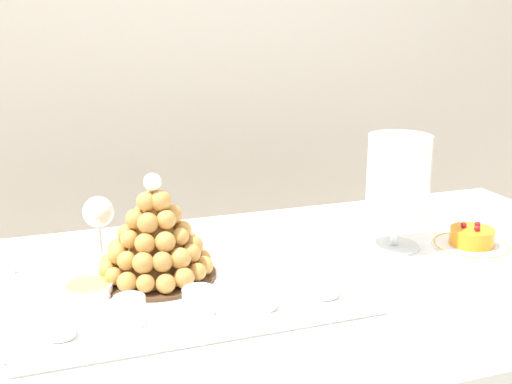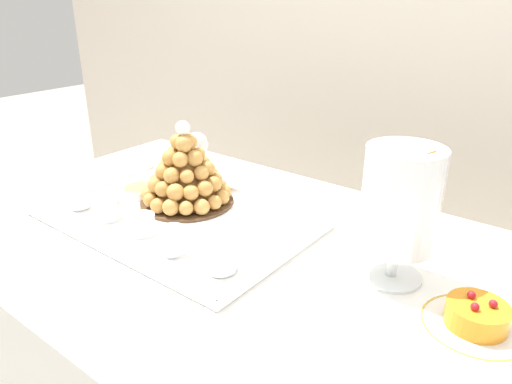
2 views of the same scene
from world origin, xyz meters
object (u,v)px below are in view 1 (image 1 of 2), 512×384
at_px(serving_tray, 186,291).
at_px(dessert_cup_mid_left, 130,312).
at_px(dessert_cup_right, 323,281).
at_px(creme_brulee_ramekin, 88,289).
at_px(macaron_goblet, 398,179).
at_px(dessert_cup_centre, 199,302).
at_px(croquembouche, 155,240).
at_px(fruit_tart_plate, 471,240).
at_px(dessert_cup_left, 61,325).
at_px(dessert_cup_mid_right, 263,293).
at_px(wine_glass, 98,214).

relative_size(serving_tray, dessert_cup_mid_left, 11.50).
height_order(dessert_cup_right, creme_brulee_ramekin, dessert_cup_right).
bearing_deg(creme_brulee_ramekin, macaron_goblet, 3.95).
bearing_deg(dessert_cup_centre, dessert_cup_mid_left, -179.29).
bearing_deg(croquembouche, fruit_tart_plate, -3.97).
xyz_separation_m(dessert_cup_mid_left, fruit_tart_plate, (0.82, 0.13, -0.01)).
distance_m(dessert_cup_left, dessert_cup_mid_right, 0.36).
height_order(dessert_cup_mid_left, dessert_cup_mid_right, dessert_cup_mid_right).
distance_m(croquembouche, dessert_cup_right, 0.35).
height_order(dessert_cup_right, fruit_tart_plate, dessert_cup_right).
relative_size(dessert_cup_left, dessert_cup_centre, 0.82).
xyz_separation_m(dessert_cup_mid_right, wine_glass, (-0.26, 0.34, 0.08)).
distance_m(dessert_cup_mid_left, macaron_goblet, 0.69).
relative_size(dessert_cup_mid_left, creme_brulee_ramekin, 0.60).
relative_size(croquembouche, fruit_tart_plate, 1.35).
bearing_deg(croquembouche, dessert_cup_centre, -76.60).
distance_m(croquembouche, macaron_goblet, 0.57).
bearing_deg(dessert_cup_centre, dessert_cup_right, -0.99).
xyz_separation_m(dessert_cup_centre, wine_glass, (-0.14, 0.32, 0.08)).
distance_m(dessert_cup_left, dessert_cup_right, 0.48).
bearing_deg(dessert_cup_right, dessert_cup_mid_left, 179.58).
bearing_deg(dessert_cup_mid_right, wine_glass, 127.33).
xyz_separation_m(dessert_cup_mid_left, macaron_goblet, (0.64, 0.19, 0.14)).
height_order(creme_brulee_ramekin, fruit_tart_plate, fruit_tart_plate).
height_order(serving_tray, dessert_cup_mid_left, dessert_cup_mid_left).
xyz_separation_m(dessert_cup_left, dessert_cup_mid_left, (0.12, 0.01, 0.00)).
bearing_deg(macaron_goblet, fruit_tart_plate, -18.60).
bearing_deg(serving_tray, dessert_cup_left, -155.34).
height_order(croquembouche, macaron_goblet, macaron_goblet).
bearing_deg(fruit_tart_plate, dessert_cup_mid_left, -170.67).
bearing_deg(serving_tray, dessert_cup_mid_right, -44.80).
distance_m(croquembouche, dessert_cup_mid_left, 0.21).
relative_size(croquembouche, dessert_cup_mid_right, 4.25).
distance_m(serving_tray, creme_brulee_ramekin, 0.19).
bearing_deg(dessert_cup_left, creme_brulee_ramekin, 69.57).
xyz_separation_m(croquembouche, dessert_cup_right, (0.29, -0.19, -0.05)).
height_order(dessert_cup_right, wine_glass, wine_glass).
bearing_deg(dessert_cup_centre, croquembouche, 103.40).
height_order(croquembouche, wine_glass, croquembouche).
height_order(dessert_cup_mid_right, macaron_goblet, macaron_goblet).
bearing_deg(dessert_cup_mid_right, dessert_cup_centre, 172.77).
xyz_separation_m(serving_tray, dessert_cup_mid_left, (-0.12, -0.10, 0.03)).
relative_size(serving_tray, creme_brulee_ramekin, 6.91).
relative_size(dessert_cup_mid_left, dessert_cup_right, 0.93).
bearing_deg(macaron_goblet, croquembouche, -179.25).
distance_m(creme_brulee_ramekin, wine_glass, 0.21).
bearing_deg(macaron_goblet, dessert_cup_mid_left, -163.33).
distance_m(dessert_cup_left, creme_brulee_ramekin, 0.16).
xyz_separation_m(dessert_cup_centre, fruit_tart_plate, (0.69, 0.13, -0.01)).
bearing_deg(dessert_cup_left, dessert_cup_centre, 1.77).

